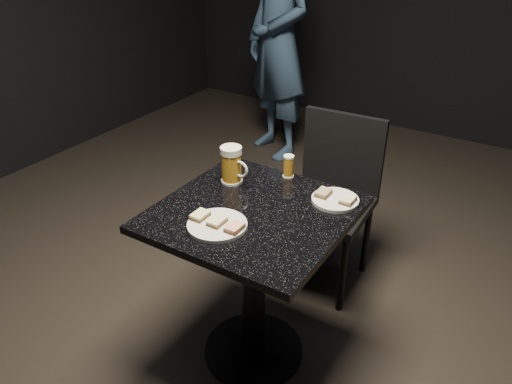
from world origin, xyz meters
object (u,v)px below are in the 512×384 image
(chair, at_px, (331,192))
(table, at_px, (253,261))
(patron, at_px, (278,42))
(beer_mug, at_px, (232,165))
(plate_small, at_px, (335,200))
(beer_tumbler, at_px, (289,166))
(plate_large, at_px, (217,225))

(chair, bearing_deg, table, -91.86)
(patron, relative_size, beer_mug, 11.22)
(table, height_order, chair, chair)
(table, distance_m, chair, 0.70)
(chair, bearing_deg, beer_mug, -111.42)
(plate_small, relative_size, beer_mug, 1.17)
(beer_tumbler, distance_m, chair, 0.49)
(plate_large, relative_size, table, 0.29)
(table, relative_size, beer_tumbler, 7.65)
(table, xyz_separation_m, beer_mug, (-0.20, 0.15, 0.32))
(patron, bearing_deg, chair, -23.51)
(plate_small, bearing_deg, plate_large, -126.20)
(beer_mug, bearing_deg, beer_tumbler, 43.69)
(beer_tumbler, xyz_separation_m, chair, (0.04, 0.39, -0.30))
(plate_small, distance_m, beer_mug, 0.45)
(plate_large, xyz_separation_m, beer_tumbler, (0.03, 0.48, 0.04))
(patron, height_order, table, patron)
(beer_mug, bearing_deg, chair, 68.58)
(patron, bearing_deg, beer_tumbler, -32.07)
(plate_large, xyz_separation_m, table, (0.05, 0.16, -0.25))
(plate_large, relative_size, plate_small, 1.18)
(patron, xyz_separation_m, beer_mug, (0.81, -1.80, -0.06))
(plate_large, relative_size, beer_mug, 1.38)
(plate_small, distance_m, beer_tumbler, 0.28)
(plate_large, height_order, chair, chair)
(plate_small, xyz_separation_m, table, (-0.24, -0.23, -0.25))
(patron, xyz_separation_m, beer_tumbler, (0.98, -1.63, -0.09))
(table, bearing_deg, patron, 117.37)
(plate_large, bearing_deg, chair, 85.27)
(plate_small, height_order, patron, patron)
(plate_large, height_order, patron, patron)
(plate_small, height_order, beer_tumbler, beer_tumbler)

